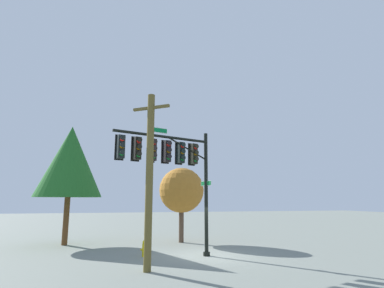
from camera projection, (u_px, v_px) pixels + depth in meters
ground_plane at (207, 256)px, 16.06m from camera, size 120.00×120.00×0.00m
signal_pole_assembly at (169, 158)px, 15.67m from camera, size 5.25×2.40×6.56m
utility_pole at (149, 176)px, 13.16m from camera, size 1.52×1.17×7.54m
fire_hydrant at (144, 248)px, 15.92m from camera, size 0.33×0.24×0.83m
tree_near at (181, 190)px, 21.84m from camera, size 3.17×3.17×5.17m
tree_mid at (70, 161)px, 20.91m from camera, size 4.36×4.36×7.92m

